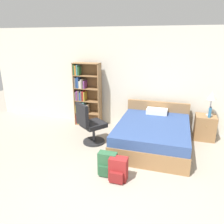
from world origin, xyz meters
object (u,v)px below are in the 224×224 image
at_px(nightstand, 205,127).
at_px(backpack_red, 118,170).
at_px(water_bottle, 210,112).
at_px(table_lamp, 212,97).
at_px(bookshelf, 85,95).
at_px(bed, 153,134).
at_px(backpack_green, 107,164).
at_px(office_chair, 90,125).

relative_size(nightstand, backpack_red, 1.42).
bearing_deg(water_bottle, table_lamp, 84.51).
height_order(bookshelf, bed, bookshelf).
relative_size(nightstand, table_lamp, 1.03).
distance_m(table_lamp, backpack_green, 2.92).
bearing_deg(bookshelf, backpack_red, -54.94).
relative_size(table_lamp, backpack_red, 1.38).
xyz_separation_m(backpack_red, backpack_green, (-0.22, 0.10, 0.00)).
relative_size(bookshelf, backpack_green, 4.03).
bearing_deg(table_lamp, nightstand, -153.79).
height_order(bookshelf, backpack_green, bookshelf).
xyz_separation_m(nightstand, backpack_red, (-1.55, -2.18, -0.10)).
distance_m(office_chair, table_lamp, 2.86).
relative_size(bookshelf, office_chair, 1.75).
xyz_separation_m(office_chair, nightstand, (2.53, 1.03, -0.16)).
distance_m(office_chair, nightstand, 2.74).
distance_m(office_chair, backpack_green, 1.31).
height_order(nightstand, table_lamp, table_lamp).
height_order(bed, backpack_red, bed).
distance_m(water_bottle, backpack_green, 2.74).
bearing_deg(backpack_green, office_chair, 125.72).
bearing_deg(nightstand, backpack_red, -125.52).
bearing_deg(backpack_red, bed, 74.39).
height_order(bed, backpack_green, bed).
distance_m(office_chair, water_bottle, 2.75).
distance_m(office_chair, backpack_red, 1.53).
height_order(nightstand, backpack_green, nightstand).
bearing_deg(table_lamp, backpack_green, -131.09).
distance_m(table_lamp, backpack_red, 2.86).
height_order(bookshelf, office_chair, bookshelf).
distance_m(bed, office_chair, 1.43).
height_order(bed, table_lamp, table_lamp).
distance_m(bookshelf, office_chair, 1.30).
xyz_separation_m(nightstand, backpack_green, (-1.78, -2.08, -0.09)).
relative_size(bed, backpack_green, 4.54).
height_order(water_bottle, backpack_red, water_bottle).
bearing_deg(bed, office_chair, -167.23).
height_order(office_chair, water_bottle, office_chair).
bearing_deg(office_chair, bookshelf, 118.50).
distance_m(bookshelf, backpack_red, 2.81).
height_order(table_lamp, water_bottle, table_lamp).
bearing_deg(office_chair, backpack_green, -54.28).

